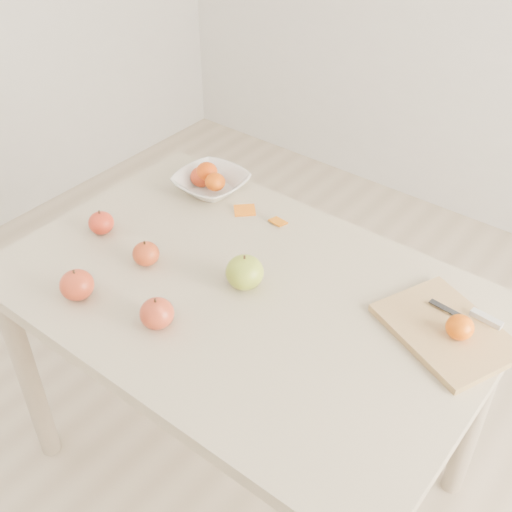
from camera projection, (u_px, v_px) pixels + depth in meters
The scene contains 16 objects.
ground at pixel (246, 466), 2.04m from camera, with size 3.50×3.50×0.00m, color #C6B293.
table at pixel (244, 318), 1.63m from camera, with size 1.20×0.80×0.75m.
cutting_board at pixel (446, 330), 1.44m from camera, with size 0.29×0.21×0.02m, color tan.
board_tangerine at pixel (460, 327), 1.40m from camera, with size 0.06×0.06×0.05m, color #E05807.
fruit_bowl at pixel (211, 183), 1.90m from camera, with size 0.21×0.21×0.05m, color white.
bowl_tangerine_near at pixel (207, 172), 1.91m from camera, with size 0.07×0.07×0.06m, color #CE4007.
bowl_tangerine_far at pixel (215, 182), 1.87m from camera, with size 0.06×0.06×0.05m, color #D45F07.
orange_peel_a at pixel (245, 212), 1.83m from camera, with size 0.06×0.04×0.00m, color orange.
orange_peel_b at pixel (278, 222), 1.79m from camera, with size 0.04×0.04×0.00m, color orange.
paring_knife at pixel (480, 317), 1.45m from camera, with size 0.17×0.05×0.01m.
apple_green at pixel (245, 272), 1.55m from camera, with size 0.09×0.09×0.08m, color #64921D.
apple_red_c at pixel (77, 285), 1.52m from camera, with size 0.08×0.08×0.07m, color maroon.
apple_red_b at pixel (146, 254), 1.63m from camera, with size 0.07×0.07×0.06m, color #A4220D.
apple_red_d at pixel (101, 223), 1.73m from camera, with size 0.07×0.07×0.06m, color #A21315.
apple_red_e at pixel (157, 313), 1.45m from camera, with size 0.08×0.08×0.07m, color #A5161B.
apple_red_a at pixel (202, 177), 1.92m from camera, with size 0.07×0.07×0.06m, color maroon.
Camera 1 is at (0.76, -0.91, 1.78)m, focal length 45.00 mm.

